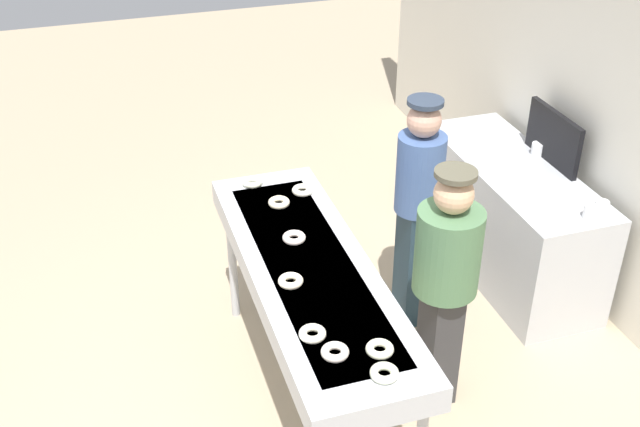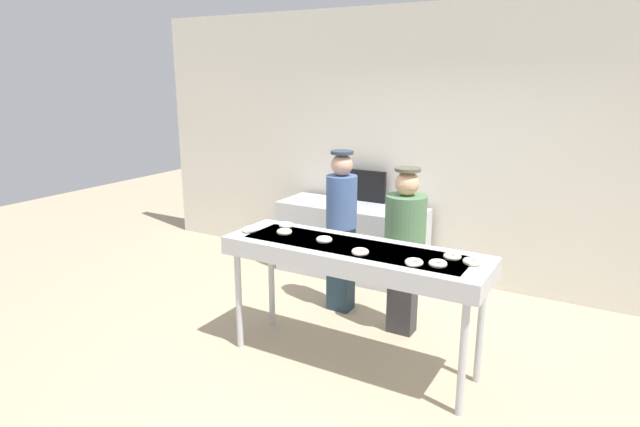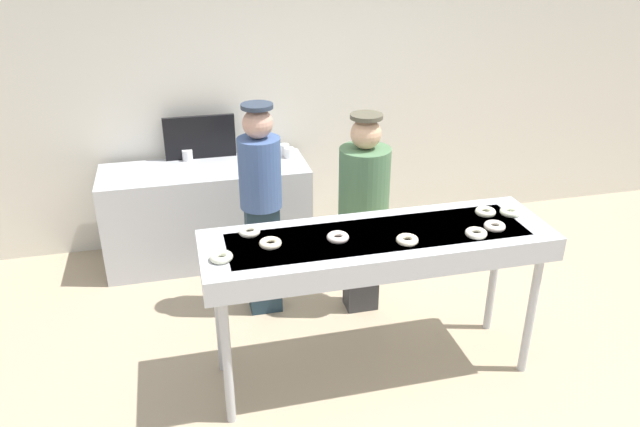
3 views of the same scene
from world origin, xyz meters
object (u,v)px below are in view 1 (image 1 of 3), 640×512
at_px(chocolate_donut_3, 383,289).
at_px(chocolate_donut_2, 463,309).
at_px(customer_waiting, 72,379).
at_px(chocolate_donut_1, 332,243).
at_px(prep_counter, 600,233).
at_px(chocolate_donut_0, 159,197).
at_px(worker_assistant, 228,151).
at_px(chocolate_donut_5, 418,249).
at_px(fryer_conveyor, 285,243).
at_px(chocolate_donut_4, 236,228).
at_px(worker_baker, 318,177).
at_px(menu_display, 631,140).

bearing_deg(chocolate_donut_3, chocolate_donut_2, 9.20).
bearing_deg(customer_waiting, chocolate_donut_1, 47.96).
bearing_deg(prep_counter, chocolate_donut_3, -109.78).
relative_size(chocolate_donut_0, worker_assistant, 0.08).
distance_m(worker_assistant, customer_waiting, 2.05).
xyz_separation_m(chocolate_donut_5, customer_waiting, (-1.01, -1.45, -0.18)).
distance_m(fryer_conveyor, chocolate_donut_1, 0.31).
bearing_deg(chocolate_donut_0, chocolate_donut_4, -2.76).
distance_m(worker_baker, worker_assistant, 0.70).
relative_size(chocolate_donut_2, worker_baker, 0.08).
height_order(chocolate_donut_5, worker_assistant, worker_assistant).
bearing_deg(chocolate_donut_3, menu_display, 71.96).
xyz_separation_m(chocolate_donut_5, prep_counter, (0.70, 1.59, -0.61)).
relative_size(chocolate_donut_1, chocolate_donut_4, 1.00).
bearing_deg(chocolate_donut_4, fryer_conveyor, 34.16).
distance_m(chocolate_donut_1, chocolate_donut_2, 0.79).
height_order(chocolate_donut_4, worker_assistant, worker_assistant).
bearing_deg(chocolate_donut_2, worker_assistant, 157.52).
bearing_deg(chocolate_donut_5, chocolate_donut_1, -155.64).
distance_m(chocolate_donut_0, chocolate_donut_4, 0.57).
relative_size(fryer_conveyor, prep_counter, 1.78).
xyz_separation_m(chocolate_donut_0, worker_assistant, (-0.13, 0.81, -0.12)).
bearing_deg(fryer_conveyor, worker_baker, 106.67).
xyz_separation_m(worker_assistant, menu_display, (2.31, 1.29, 0.13)).
distance_m(chocolate_donut_2, worker_assistant, 2.15).
xyz_separation_m(chocolate_donut_2, prep_counter, (0.33, 1.90, -0.61)).
height_order(chocolate_donut_1, worker_assistant, worker_assistant).
bearing_deg(fryer_conveyor, chocolate_donut_2, -6.83).
height_order(chocolate_donut_4, menu_display, menu_display).
bearing_deg(chocolate_donut_1, chocolate_donut_0, -173.50).
distance_m(chocolate_donut_0, menu_display, 3.03).
xyz_separation_m(chocolate_donut_5, menu_display, (0.70, 1.79, 0.01)).
xyz_separation_m(chocolate_donut_2, chocolate_donut_3, (-0.38, -0.06, 0.00)).
xyz_separation_m(chocolate_donut_0, chocolate_donut_4, (0.57, -0.03, 0.00)).
bearing_deg(chocolate_donut_0, chocolate_donut_3, -2.79).
relative_size(fryer_conveyor, chocolate_donut_0, 21.01).
bearing_deg(worker_assistant, menu_display, -163.35).
bearing_deg(prep_counter, fryer_conveyor, -128.28).
relative_size(chocolate_donut_4, worker_baker, 0.08).
bearing_deg(menu_display, chocolate_donut_4, -127.22).
relative_size(chocolate_donut_4, customer_waiting, 0.08).
xyz_separation_m(chocolate_donut_4, menu_display, (1.61, 2.13, 0.01)).
bearing_deg(fryer_conveyor, chocolate_donut_1, 0.85).
height_order(chocolate_donut_3, worker_baker, worker_baker).
distance_m(chocolate_donut_2, prep_counter, 2.02).
height_order(chocolate_donut_4, worker_baker, worker_baker).
relative_size(chocolate_donut_0, chocolate_donut_3, 1.00).
bearing_deg(worker_assistant, chocolate_donut_5, 150.20).
bearing_deg(chocolate_donut_2, menu_display, 81.19).
height_order(fryer_conveyor, chocolate_donut_3, chocolate_donut_3).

